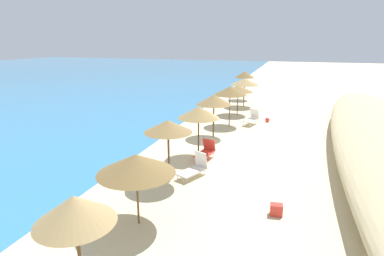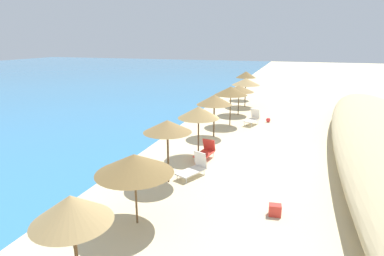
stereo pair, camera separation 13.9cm
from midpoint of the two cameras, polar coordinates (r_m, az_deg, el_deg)
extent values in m
plane|color=beige|center=(18.36, 8.74, -4.13)|extent=(160.00, 160.00, 0.00)
cylinder|color=brown|center=(8.77, -19.40, -20.57)|extent=(0.09, 0.09, 2.13)
cone|color=tan|center=(8.11, -20.21, -13.32)|extent=(1.92, 1.92, 0.69)
cylinder|color=brown|center=(11.17, -9.57, -11.90)|extent=(0.07, 0.07, 2.01)
cone|color=olive|center=(10.69, -9.85, -6.25)|extent=(2.60, 2.60, 0.66)
cylinder|color=brown|center=(14.00, -4.00, -4.96)|extent=(0.09, 0.09, 2.44)
cone|color=olive|center=(13.60, -4.11, 0.33)|extent=(2.08, 2.08, 0.53)
cylinder|color=brown|center=(17.09, 1.38, -1.43)|extent=(0.08, 0.08, 2.27)
cone|color=#9E7F4C|center=(16.76, 1.41, 2.82)|extent=(2.18, 2.18, 0.62)
cylinder|color=brown|center=(20.65, 4.12, 1.49)|extent=(0.10, 0.10, 2.26)
cone|color=olive|center=(20.38, 4.19, 5.05)|extent=(2.25, 2.25, 0.64)
cylinder|color=brown|center=(23.54, 6.99, 3.32)|extent=(0.08, 0.08, 2.40)
cone|color=olive|center=(23.29, 7.09, 6.59)|extent=(2.36, 2.36, 0.62)
cylinder|color=brown|center=(27.11, 8.42, 4.52)|extent=(0.07, 0.07, 2.07)
cone|color=olive|center=(26.92, 8.52, 6.94)|extent=(2.46, 2.46, 0.54)
cylinder|color=brown|center=(30.52, 9.58, 5.78)|extent=(0.08, 0.08, 2.18)
cone|color=tan|center=(30.34, 9.69, 8.12)|extent=(2.59, 2.59, 0.63)
cylinder|color=brown|center=(34.16, 9.59, 7.02)|extent=(0.08, 0.08, 2.44)
cone|color=olive|center=(33.98, 9.69, 9.35)|extent=(2.06, 2.06, 0.65)
cube|color=red|center=(16.79, 2.42, -4.62)|extent=(1.38, 0.85, 0.07)
cube|color=red|center=(17.21, 3.28, -2.98)|extent=(0.35, 0.70, 0.64)
cylinder|color=silver|center=(16.50, 0.71, -5.67)|extent=(0.04, 0.04, 0.30)
cylinder|color=silver|center=(16.28, 2.52, -5.99)|extent=(0.04, 0.04, 0.30)
cylinder|color=silver|center=(17.44, 2.32, -4.50)|extent=(0.04, 0.04, 0.30)
cylinder|color=silver|center=(17.22, 4.04, -4.79)|extent=(0.04, 0.04, 0.30)
cube|color=white|center=(23.97, 10.67, 1.34)|extent=(1.46, 1.02, 0.07)
cube|color=white|center=(24.43, 11.34, 2.54)|extent=(0.50, 0.72, 0.78)
cylinder|color=silver|center=(23.64, 9.45, 0.70)|extent=(0.04, 0.04, 0.33)
cylinder|color=silver|center=(23.41, 10.67, 0.49)|extent=(0.04, 0.04, 0.33)
cylinder|color=silver|center=(24.63, 10.62, 1.24)|extent=(0.04, 0.04, 0.33)
cylinder|color=silver|center=(24.40, 11.80, 1.05)|extent=(0.04, 0.04, 0.33)
cube|color=white|center=(14.76, 0.06, -7.76)|extent=(1.57, 1.19, 0.07)
cube|color=white|center=(15.08, 1.78, -5.63)|extent=(0.46, 0.70, 0.79)
cylinder|color=silver|center=(14.61, -2.39, -8.71)|extent=(0.04, 0.04, 0.24)
cylinder|color=silver|center=(14.24, -0.72, -9.35)|extent=(0.04, 0.04, 0.24)
cylinder|color=silver|center=(15.41, 0.79, -7.36)|extent=(0.04, 0.04, 0.24)
cylinder|color=silver|center=(15.07, 2.44, -7.92)|extent=(0.04, 0.04, 0.24)
sphere|color=red|center=(25.19, 13.55, 1.40)|extent=(0.34, 0.34, 0.34)
cube|color=red|center=(12.21, 14.86, -13.92)|extent=(0.36, 0.47, 0.43)
camera|label=1|loc=(0.07, -89.77, 0.06)|focal=30.01mm
camera|label=2|loc=(0.07, 90.23, -0.06)|focal=30.01mm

